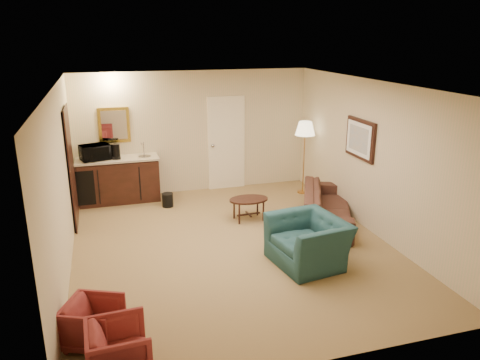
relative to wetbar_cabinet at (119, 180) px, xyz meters
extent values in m
plane|color=#92714A|center=(1.65, -2.72, -0.46)|extent=(6.00, 6.00, 0.00)
cube|color=beige|center=(1.65, 0.28, 0.84)|extent=(5.00, 0.02, 2.60)
cube|color=beige|center=(-0.85, -2.72, 0.84)|extent=(0.02, 6.00, 2.60)
cube|color=beige|center=(4.15, -2.72, 0.84)|extent=(0.02, 6.00, 2.60)
cube|color=white|center=(1.65, -2.72, 2.14)|extent=(5.00, 6.00, 0.02)
cube|color=#F5EAC9|center=(2.35, 0.25, 0.56)|extent=(0.82, 0.06, 2.05)
cube|color=black|center=(-0.82, -1.02, 0.59)|extent=(0.06, 0.98, 2.10)
cube|color=gold|center=(0.00, 0.25, 1.09)|extent=(0.62, 0.04, 0.72)
cube|color=black|center=(4.11, -2.32, 1.09)|extent=(0.06, 0.90, 0.70)
cube|color=#381912|center=(0.00, 0.00, 0.00)|extent=(1.64, 0.58, 0.92)
imported|color=black|center=(3.60, -2.21, -0.04)|extent=(1.47, 2.21, 0.84)
imported|color=#1D4048|center=(2.58, -3.62, 0.02)|extent=(0.87, 1.19, 0.96)
imported|color=maroon|center=(-0.50, -4.72, -0.17)|extent=(0.72, 0.73, 0.58)
imported|color=maroon|center=(-0.25, -5.30, -0.15)|extent=(0.60, 0.64, 0.63)
cube|color=black|center=(2.25, -1.72, -0.25)|extent=(0.75, 0.53, 0.42)
cube|color=#C18740|center=(3.85, -0.57, 0.33)|extent=(0.51, 0.51, 1.58)
cylinder|color=black|center=(0.90, -0.60, -0.32)|extent=(0.28, 0.28, 0.28)
imported|color=black|center=(-0.41, -0.01, 0.65)|extent=(0.62, 0.46, 0.38)
cylinder|color=black|center=(-0.01, -0.05, 0.61)|extent=(0.17, 0.17, 0.30)
camera|label=1|loc=(-0.21, -9.46, 2.87)|focal=35.00mm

